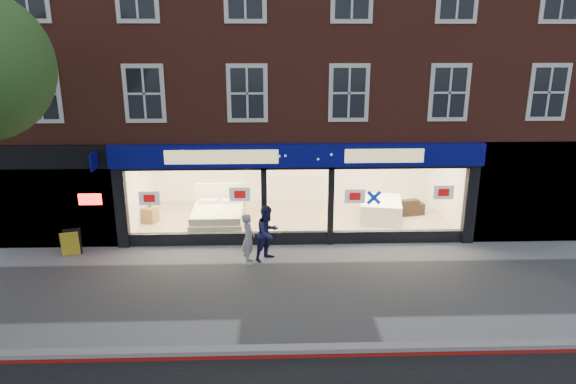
{
  "coord_description": "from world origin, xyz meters",
  "views": [
    {
      "loc": [
        -0.81,
        -12.29,
        6.31
      ],
      "look_at": [
        -0.32,
        2.5,
        1.91
      ],
      "focal_mm": 32.0,
      "sensor_mm": 36.0,
      "label": 1
    }
  ],
  "objects_px": {
    "mattress_stack": "(380,209)",
    "pedestrian_blue": "(268,233)",
    "pedestrian_grey": "(248,239)",
    "display_bed": "(218,216)",
    "a_board": "(71,243)",
    "sofa": "(394,206)"
  },
  "relations": [
    {
      "from": "display_bed",
      "to": "sofa",
      "type": "distance_m",
      "value": 6.45
    },
    {
      "from": "pedestrian_grey",
      "to": "mattress_stack",
      "type": "bearing_deg",
      "value": -50.63
    },
    {
      "from": "pedestrian_grey",
      "to": "display_bed",
      "type": "bearing_deg",
      "value": 24.0
    },
    {
      "from": "display_bed",
      "to": "sofa",
      "type": "relative_size",
      "value": 1.03
    },
    {
      "from": "display_bed",
      "to": "pedestrian_grey",
      "type": "relative_size",
      "value": 1.45
    },
    {
      "from": "display_bed",
      "to": "sofa",
      "type": "xyz_separation_m",
      "value": [
        6.38,
        0.96,
        -0.04
      ]
    },
    {
      "from": "display_bed",
      "to": "pedestrian_blue",
      "type": "height_order",
      "value": "pedestrian_blue"
    },
    {
      "from": "pedestrian_grey",
      "to": "pedestrian_blue",
      "type": "bearing_deg",
      "value": -63.61
    },
    {
      "from": "pedestrian_blue",
      "to": "sofa",
      "type": "bearing_deg",
      "value": -6.63
    },
    {
      "from": "sofa",
      "to": "pedestrian_blue",
      "type": "distance_m",
      "value": 5.96
    },
    {
      "from": "pedestrian_grey",
      "to": "pedestrian_blue",
      "type": "xyz_separation_m",
      "value": [
        0.56,
        0.25,
        0.08
      ]
    },
    {
      "from": "a_board",
      "to": "pedestrian_blue",
      "type": "relative_size",
      "value": 0.48
    },
    {
      "from": "mattress_stack",
      "to": "a_board",
      "type": "bearing_deg",
      "value": -164.75
    },
    {
      "from": "sofa",
      "to": "pedestrian_blue",
      "type": "relative_size",
      "value": 1.27
    },
    {
      "from": "display_bed",
      "to": "pedestrian_blue",
      "type": "xyz_separation_m",
      "value": [
        1.74,
        -2.74,
        0.39
      ]
    },
    {
      "from": "a_board",
      "to": "mattress_stack",
      "type": "bearing_deg",
      "value": -1.64
    },
    {
      "from": "a_board",
      "to": "sofa",
      "type": "bearing_deg",
      "value": -0.02
    },
    {
      "from": "mattress_stack",
      "to": "pedestrian_blue",
      "type": "distance_m",
      "value": 5.18
    },
    {
      "from": "mattress_stack",
      "to": "pedestrian_grey",
      "type": "distance_m",
      "value": 5.77
    },
    {
      "from": "mattress_stack",
      "to": "pedestrian_blue",
      "type": "xyz_separation_m",
      "value": [
        -4.04,
        -3.21,
        0.38
      ]
    },
    {
      "from": "display_bed",
      "to": "pedestrian_blue",
      "type": "distance_m",
      "value": 3.27
    },
    {
      "from": "mattress_stack",
      "to": "pedestrian_blue",
      "type": "bearing_deg",
      "value": -141.52
    }
  ]
}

